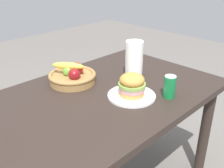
% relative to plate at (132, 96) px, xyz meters
% --- Properties ---
extents(dining_table, '(1.40, 0.90, 0.75)m').
position_rel_plate_xyz_m(dining_table, '(-0.08, 0.15, -0.11)').
color(dining_table, '#2D231E').
rests_on(dining_table, ground_plane).
extents(plate, '(0.27, 0.27, 0.01)m').
position_rel_plate_xyz_m(plate, '(0.00, 0.00, 0.00)').
color(plate, white).
rests_on(plate, dining_table).
extents(sandwich, '(0.15, 0.15, 0.13)m').
position_rel_plate_xyz_m(sandwich, '(0.00, -0.00, 0.07)').
color(sandwich, tan).
rests_on(sandwich, plate).
extents(soda_can, '(0.07, 0.07, 0.13)m').
position_rel_plate_xyz_m(soda_can, '(0.14, -0.15, 0.06)').
color(soda_can, '#147238').
rests_on(soda_can, dining_table).
extents(fruit_basket, '(0.29, 0.29, 0.14)m').
position_rel_plate_xyz_m(fruit_basket, '(-0.11, 0.38, 0.04)').
color(fruit_basket, '#9E7542').
rests_on(fruit_basket, dining_table).
extents(paper_towel_roll, '(0.11, 0.11, 0.24)m').
position_rel_plate_xyz_m(paper_towel_roll, '(0.21, 0.16, 0.11)').
color(paper_towel_roll, white).
rests_on(paper_towel_roll, dining_table).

